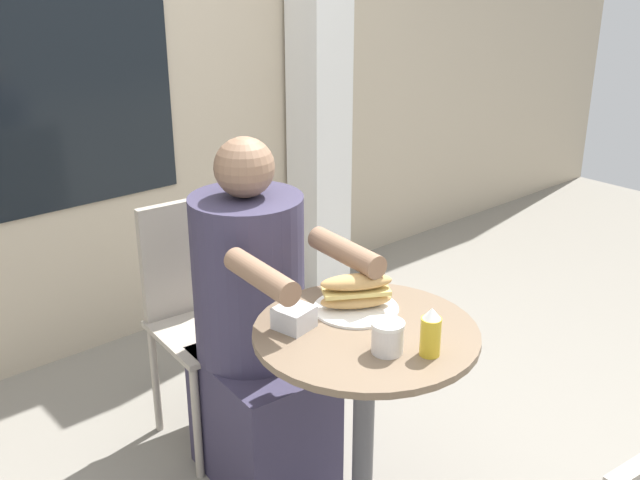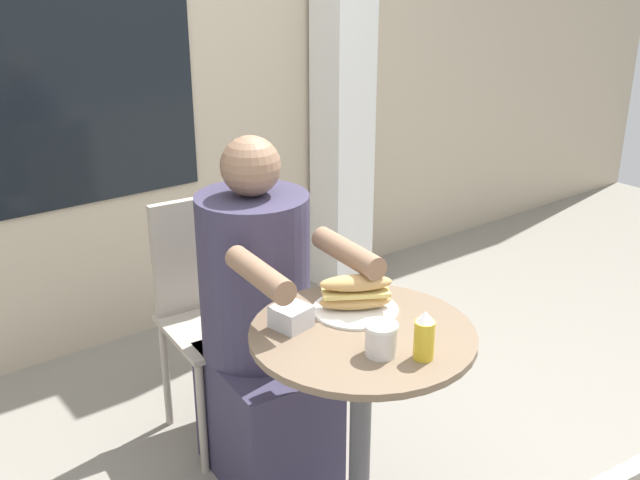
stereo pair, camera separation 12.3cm
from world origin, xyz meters
name	(u,v)px [view 1 (the left image)]	position (x,y,z in m)	size (l,w,h in m)	color
storefront_wall	(65,25)	(0.00, 1.70, 1.40)	(8.00, 0.09, 2.80)	#B7A88E
lattice_pillar	(319,55)	(1.16, 1.53, 1.20)	(0.23, 0.23, 2.40)	silver
cafe_table	(364,397)	(0.00, 0.00, 0.54)	(0.60, 0.60, 0.75)	brown
diner_chair	(200,300)	(0.01, 0.84, 0.52)	(0.41, 0.41, 0.87)	#ADA393
seated_diner	(256,341)	(-0.01, 0.49, 0.51)	(0.40, 0.65, 1.17)	#38334C
sandwich_on_plate	(356,296)	(0.06, 0.10, 0.79)	(0.24, 0.24, 0.11)	white
drink_cup	(388,337)	(-0.04, -0.12, 0.79)	(0.08, 0.08, 0.08)	silver
napkin_box	(294,317)	(-0.14, 0.13, 0.78)	(0.11, 0.11, 0.06)	silver
condiment_bottle	(431,332)	(0.03, -0.20, 0.81)	(0.05, 0.05, 0.13)	gold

